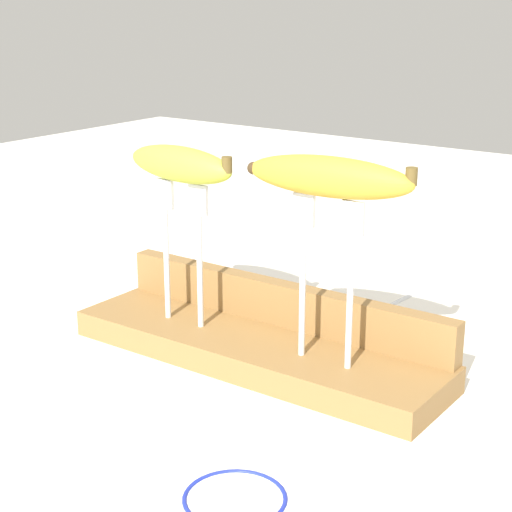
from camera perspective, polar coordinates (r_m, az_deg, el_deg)
ground_plane at (r=1.02m, az=0.00°, el=-7.07°), size 3.00×3.00×0.00m
wooden_board at (r=1.01m, az=0.00°, el=-6.26°), size 0.47×0.13×0.03m
board_backstop at (r=1.04m, az=1.74°, el=-3.17°), size 0.46×0.02×0.05m
fork_stand_left at (r=1.02m, az=-4.95°, el=1.12°), size 0.08×0.01×0.18m
fork_stand_right at (r=0.91m, az=4.73°, el=-0.63°), size 0.09×0.01×0.18m
banana_raised_left at (r=1.00m, az=-5.09°, el=6.14°), size 0.17×0.06×0.04m
banana_raised_right at (r=0.88m, az=4.88°, el=5.31°), size 0.19×0.06×0.04m
fork_fallen_far at (r=1.21m, az=8.99°, el=-3.16°), size 0.03×0.17×0.01m
banana_chunk_near at (r=1.08m, az=4.78°, el=-4.61°), size 0.06×0.07×0.04m
wire_coil at (r=0.77m, az=-1.42°, el=-15.77°), size 0.09×0.09×0.00m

